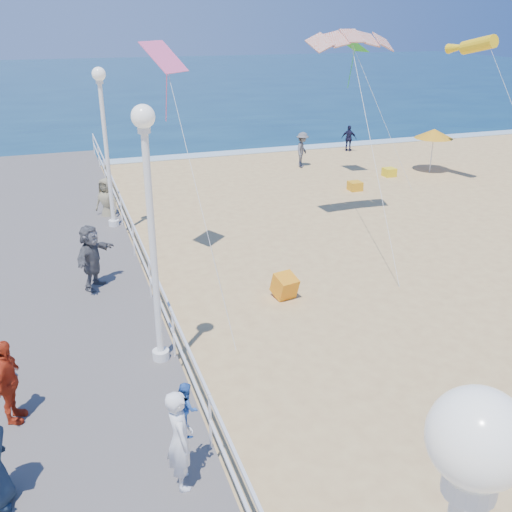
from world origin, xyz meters
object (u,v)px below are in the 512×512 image
object	(u,v)px
lamp_post_far	(105,132)
beach_walker_c	(107,202)
spectator_3	(8,382)
beach_walker_a	(302,150)
spectator_5	(92,257)
beach_chair_left	(355,186)
beach_walker_b	(349,138)
woman_holding_toddler	(180,439)
toddler_held	(186,408)
lamp_post_mid	(150,214)
beach_umbrella	(434,134)
box_kite	(285,288)
beach_chair_right	(389,172)

from	to	relation	value
lamp_post_far	beach_walker_c	world-z (taller)	lamp_post_far
spectator_3	beach_walker_a	size ratio (longest dim) A/B	0.91
spectator_5	beach_walker_a	world-z (taller)	spectator_5
beach_chair_left	beach_walker_b	bearing A→B (deg)	64.26
beach_walker_a	beach_walker_c	bearing A→B (deg)	157.51
spectator_3	spectator_5	bearing A→B (deg)	-2.51
lamp_post_far	spectator_3	xyz separation A→B (m)	(-2.88, -10.14, -2.45)
woman_holding_toddler	toddler_held	world-z (taller)	toddler_held
lamp_post_mid	beach_umbrella	world-z (taller)	lamp_post_mid
beach_walker_a	box_kite	world-z (taller)	beach_walker_a
woman_holding_toddler	lamp_post_mid	bearing A→B (deg)	-5.02
beach_walker_c	beach_umbrella	distance (m)	16.37
beach_walker_a	woman_holding_toddler	bearing A→B (deg)	-170.65
lamp_post_mid	beach_walker_b	bearing A→B (deg)	52.57
lamp_post_far	spectator_5	size ratio (longest dim) A/B	3.00
lamp_post_far	beach_walker_a	size ratio (longest dim) A/B	2.98
lamp_post_mid	spectator_5	bearing A→B (deg)	104.35
box_kite	woman_holding_toddler	bearing A→B (deg)	-136.16
woman_holding_toddler	toddler_held	distance (m)	0.48
lamp_post_mid	woman_holding_toddler	size ratio (longest dim) A/B	3.12
beach_chair_left	spectator_3	bearing A→B (deg)	-137.55
lamp_post_mid	spectator_5	distance (m)	4.84
beach_walker_c	spectator_5	bearing A→B (deg)	-59.99
woman_holding_toddler	beach_walker_b	bearing A→B (deg)	-33.09
spectator_3	lamp_post_far	bearing A→B (deg)	0.99
toddler_held	box_kite	distance (m)	7.38
toddler_held	beach_walker_a	bearing A→B (deg)	-27.90
spectator_3	beach_walker_c	distance (m)	11.72
lamp_post_mid	beach_walker_a	xyz separation A→B (m)	(10.34, 16.23, -2.77)
box_kite	beach_umbrella	xyz separation A→B (m)	(12.13, 10.62, 1.61)
spectator_5	beach_walker_a	distance (m)	16.66
box_kite	beach_chair_right	bearing A→B (deg)	35.38
beach_walker_a	beach_walker_b	world-z (taller)	beach_walker_a
box_kite	lamp_post_far	bearing A→B (deg)	109.00
box_kite	beach_chair_right	distance (m)	14.34
toddler_held	spectator_5	bearing A→B (deg)	6.71
beach_walker_a	spectator_5	bearing A→B (deg)	174.47
box_kite	beach_chair_left	size ratio (longest dim) A/B	1.09
woman_holding_toddler	lamp_post_far	bearing A→B (deg)	-1.31
lamp_post_mid	beach_walker_c	xyz separation A→B (m)	(-0.08, 10.24, -2.76)
spectator_5	toddler_held	bearing A→B (deg)	-139.59
lamp_post_far	beach_chair_right	distance (m)	14.61
spectator_3	box_kite	xyz separation A→B (m)	(6.74, 3.67, -0.92)
beach_umbrella	beach_chair_left	xyz separation A→B (m)	(-5.17, -1.75, -1.71)
beach_walker_b	beach_walker_c	world-z (taller)	beach_walker_c
beach_umbrella	beach_chair_right	distance (m)	2.95
spectator_3	beach_umbrella	distance (m)	23.68
beach_walker_a	beach_chair_right	world-z (taller)	beach_walker_a
box_kite	beach_umbrella	size ratio (longest dim) A/B	0.28
toddler_held	beach_chair_left	bearing A→B (deg)	-36.31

